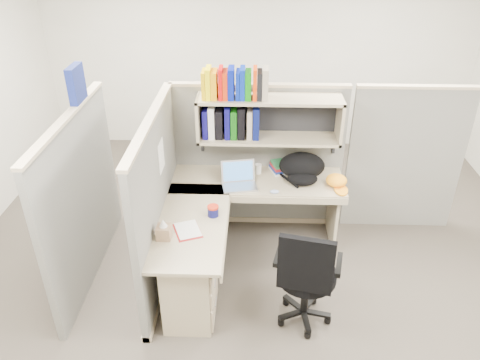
{
  "coord_description": "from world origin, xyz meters",
  "views": [
    {
      "loc": [
        -0.03,
        -3.54,
        3.1
      ],
      "look_at": [
        -0.17,
        0.25,
        0.91
      ],
      "focal_mm": 35.0,
      "sensor_mm": 36.0,
      "label": 1
    }
  ],
  "objects_px": {
    "desk": "(211,255)",
    "task_chair": "(305,291)",
    "snack_canister": "(213,211)",
    "laptop": "(240,176)",
    "backpack": "(302,169)"
  },
  "relations": [
    {
      "from": "snack_canister",
      "to": "desk",
      "type": "bearing_deg",
      "value": -93.79
    },
    {
      "from": "desk",
      "to": "task_chair",
      "type": "xyz_separation_m",
      "value": [
        0.81,
        -0.34,
        -0.07
      ]
    },
    {
      "from": "task_chair",
      "to": "snack_canister",
      "type": "bearing_deg",
      "value": 146.0
    },
    {
      "from": "desk",
      "to": "task_chair",
      "type": "relative_size",
      "value": 1.69
    },
    {
      "from": "laptop",
      "to": "backpack",
      "type": "distance_m",
      "value": 0.64
    },
    {
      "from": "laptop",
      "to": "backpack",
      "type": "bearing_deg",
      "value": 3.37
    },
    {
      "from": "desk",
      "to": "snack_canister",
      "type": "height_order",
      "value": "snack_canister"
    },
    {
      "from": "desk",
      "to": "laptop",
      "type": "bearing_deg",
      "value": 71.98
    },
    {
      "from": "backpack",
      "to": "task_chair",
      "type": "xyz_separation_m",
      "value": [
        -0.04,
        -1.2,
        -0.5
      ]
    },
    {
      "from": "task_chair",
      "to": "laptop",
      "type": "bearing_deg",
      "value": 119.0
    },
    {
      "from": "desk",
      "to": "snack_canister",
      "type": "relative_size",
      "value": 17.07
    },
    {
      "from": "backpack",
      "to": "desk",
      "type": "bearing_deg",
      "value": -149.59
    },
    {
      "from": "backpack",
      "to": "snack_canister",
      "type": "distance_m",
      "value": 1.07
    },
    {
      "from": "laptop",
      "to": "snack_canister",
      "type": "xyz_separation_m",
      "value": [
        -0.22,
        -0.51,
        -0.07
      ]
    },
    {
      "from": "desk",
      "to": "task_chair",
      "type": "height_order",
      "value": "task_chair"
    }
  ]
}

